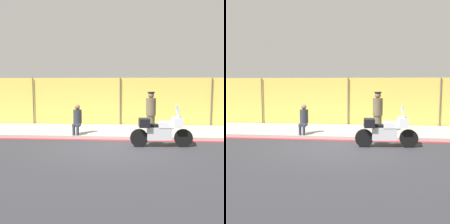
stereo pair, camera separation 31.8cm
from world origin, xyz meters
TOP-DOWN VIEW (x-y plane):
  - ground_plane at (0.00, 0.00)m, footprint 120.00×120.00m
  - sidewalk at (0.00, 2.85)m, footprint 33.88×3.19m
  - curb_paint_stripe at (0.00, 1.16)m, footprint 33.88×0.18m
  - storefront_fence at (0.00, 4.53)m, footprint 32.19×0.17m
  - motorcycle at (1.60, 0.18)m, footprint 2.18×0.58m
  - officer_standing at (1.41, 2.30)m, footprint 0.42×0.42m
  - person_seated_on_curb at (-1.66, 1.69)m, footprint 0.35×0.63m

SIDE VIEW (x-z plane):
  - ground_plane at x=0.00m, z-range 0.00..0.00m
  - curb_paint_stripe at x=0.00m, z-range 0.00..0.01m
  - sidewalk at x=0.00m, z-range 0.00..0.13m
  - motorcycle at x=1.60m, z-range -0.14..1.32m
  - person_seated_on_curb at x=-1.66m, z-range 0.19..1.42m
  - officer_standing at x=1.41m, z-range 0.14..1.88m
  - storefront_fence at x=0.00m, z-range 0.00..2.52m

